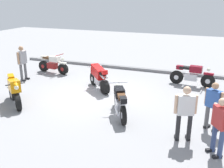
# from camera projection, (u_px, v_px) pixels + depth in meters

# --- Properties ---
(ground_plane) EXTENTS (40.00, 40.00, 0.00)m
(ground_plane) POSITION_uv_depth(u_px,v_px,m) (98.00, 96.00, 11.31)
(ground_plane) COLOR gray
(curb_edge) EXTENTS (14.00, 0.30, 0.15)m
(curb_edge) POSITION_uv_depth(u_px,v_px,m) (131.00, 68.00, 15.35)
(curb_edge) COLOR gray
(curb_edge) RESTS_ON ground
(motorcycle_black_cruiser) EXTENTS (1.11, 1.89, 1.09)m
(motorcycle_black_cruiser) POSITION_uv_depth(u_px,v_px,m) (120.00, 102.00, 9.35)
(motorcycle_black_cruiser) COLOR black
(motorcycle_black_cruiser) RESTS_ON ground
(motorcycle_maroon_cruiser) EXTENTS (2.09, 0.70, 1.09)m
(motorcycle_maroon_cruiser) POSITION_uv_depth(u_px,v_px,m) (192.00, 75.00, 12.47)
(motorcycle_maroon_cruiser) COLOR black
(motorcycle_maroon_cruiser) RESTS_ON ground
(motorcycle_cream_vintage) EXTENTS (1.96, 0.71, 1.07)m
(motorcycle_cream_vintage) POSITION_uv_depth(u_px,v_px,m) (53.00, 64.00, 14.55)
(motorcycle_cream_vintage) COLOR black
(motorcycle_cream_vintage) RESTS_ON ground
(motorcycle_orange_sportbike) EXTENTS (1.60, 1.42, 1.14)m
(motorcycle_orange_sportbike) POSITION_uv_depth(u_px,v_px,m) (14.00, 90.00, 10.29)
(motorcycle_orange_sportbike) COLOR black
(motorcycle_orange_sportbike) RESTS_ON ground
(motorcycle_red_sportbike) EXTENTS (1.54, 1.49, 1.14)m
(motorcycle_red_sportbike) POSITION_uv_depth(u_px,v_px,m) (99.00, 76.00, 11.98)
(motorcycle_red_sportbike) COLOR black
(motorcycle_red_sportbike) RESTS_ON ground
(person_in_red_shirt) EXTENTS (0.49, 0.58, 1.63)m
(person_in_red_shirt) POSITION_uv_depth(u_px,v_px,m) (220.00, 123.00, 6.88)
(person_in_red_shirt) COLOR #384772
(person_in_red_shirt) RESTS_ON ground
(person_in_gray_shirt) EXTENTS (0.33, 0.67, 1.74)m
(person_in_gray_shirt) POSITION_uv_depth(u_px,v_px,m) (22.00, 61.00, 13.11)
(person_in_gray_shirt) COLOR #59595B
(person_in_gray_shirt) RESTS_ON ground
(person_in_white_shirt) EXTENTS (0.64, 0.43, 1.69)m
(person_in_white_shirt) POSITION_uv_depth(u_px,v_px,m) (185.00, 110.00, 7.56)
(person_in_white_shirt) COLOR #262628
(person_in_white_shirt) RESTS_ON ground
(person_in_blue_shirt) EXTENTS (0.57, 0.49, 1.59)m
(person_in_blue_shirt) POSITION_uv_depth(u_px,v_px,m) (213.00, 104.00, 8.19)
(person_in_blue_shirt) COLOR #59595B
(person_in_blue_shirt) RESTS_ON ground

